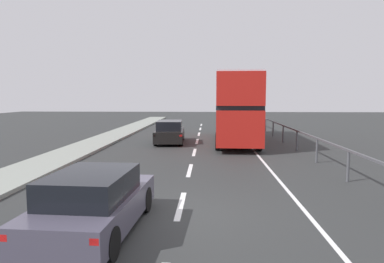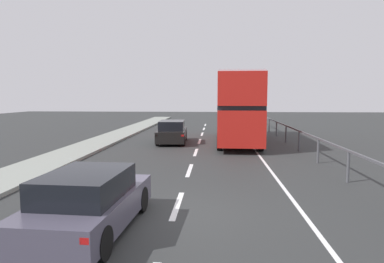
% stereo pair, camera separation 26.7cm
% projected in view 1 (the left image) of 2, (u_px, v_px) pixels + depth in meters
% --- Properties ---
extents(ground_plane, '(74.42, 120.00, 0.10)m').
position_uv_depth(ground_plane, '(178.00, 218.00, 8.60)').
color(ground_plane, '#2C2E2E').
extents(lane_paint_markings, '(3.42, 46.00, 0.01)m').
position_uv_depth(lane_paint_markings, '(232.00, 157.00, 16.90)').
color(lane_paint_markings, silver).
rests_on(lane_paint_markings, ground).
extents(bridge_side_railing, '(0.10, 42.00, 1.15)m').
position_uv_depth(bridge_side_railing, '(306.00, 138.00, 17.18)').
color(bridge_side_railing, '#4A4A4F').
rests_on(bridge_side_railing, ground).
extents(double_decker_bus_red, '(2.79, 10.39, 4.35)m').
position_uv_depth(double_decker_bus_red, '(236.00, 107.00, 22.39)').
color(double_decker_bus_red, red).
rests_on(double_decker_bus_red, ground).
extents(hatchback_car_near, '(1.97, 4.19, 1.37)m').
position_uv_depth(hatchback_car_near, '(94.00, 203.00, 7.53)').
color(hatchback_car_near, '#4A4758').
rests_on(hatchback_car_near, ground).
extents(sedan_car_ahead, '(1.94, 4.28, 1.45)m').
position_uv_depth(sedan_car_ahead, '(170.00, 132.00, 22.16)').
color(sedan_car_ahead, black).
rests_on(sedan_car_ahead, ground).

